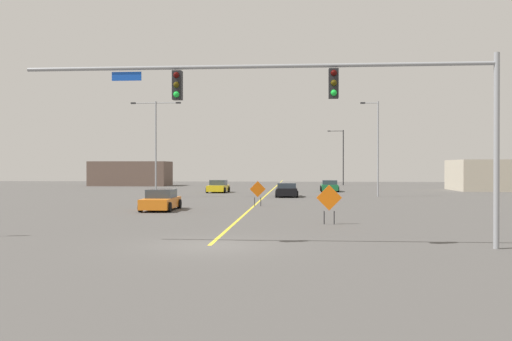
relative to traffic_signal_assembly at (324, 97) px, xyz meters
name	(u,v)px	position (x,y,z in m)	size (l,w,h in m)	color
ground	(209,246)	(-4.13, 0.01, -5.32)	(170.79, 170.79, 0.00)	#4C4947
road_centre_stripe	(272,190)	(-4.13, 47.45, -5.32)	(0.16, 94.88, 0.01)	yellow
traffic_signal_assembly	(324,97)	(0.00, 0.00, 0.00)	(16.96, 0.44, 6.82)	gray
street_lamp_mid_left	(156,140)	(-14.16, 30.47, 0.02)	(4.72, 0.24, 8.96)	gray
street_lamp_near_left	(342,155)	(5.88, 65.55, -0.57)	(2.50, 0.24, 8.55)	black
street_lamp_mid_right	(377,145)	(6.57, 33.09, -0.37)	(1.74, 0.24, 9.09)	gray
construction_sign_median_near	(329,200)	(0.61, 7.69, -4.10)	(1.27, 0.11, 1.96)	orange
construction_sign_median_far	(258,190)	(-3.84, 19.93, -4.18)	(1.15, 0.28, 1.82)	orange
car_green_near	(329,186)	(2.70, 43.98, -4.69)	(2.11, 4.48, 1.32)	#196B38
car_black_passing	(287,190)	(-2.00, 32.51, -4.69)	(2.24, 4.58, 1.33)	black
car_orange_distant	(161,201)	(-9.92, 15.72, -4.69)	(2.10, 4.46, 1.37)	orange
car_yellow_far	(218,187)	(-9.77, 40.51, -4.69)	(2.27, 3.95, 1.39)	gold
roadside_building_west	(131,174)	(-26.22, 61.45, -3.49)	(11.56, 5.80, 3.67)	brown
roadside_building_east	(484,175)	(21.52, 48.22, -3.47)	(7.25, 8.08, 3.70)	#B2A893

